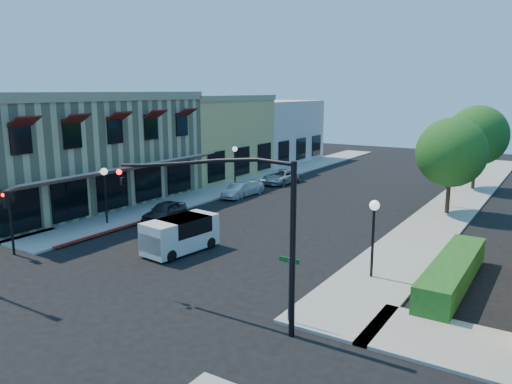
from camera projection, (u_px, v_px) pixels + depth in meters
The scene contains 22 objects.
ground at pixel (97, 299), 19.93m from camera, with size 120.00×120.00×0.00m, color black.
sidewalk_left at pixel (263, 178), 46.86m from camera, with size 3.50×50.00×0.12m, color gray.
sidewalk_right at pixel (460, 200), 37.70m from camera, with size 3.50×50.00×0.12m, color gray.
curb_red_strip at pixel (125, 228), 30.17m from camera, with size 0.25×10.00×0.06m, color maroon.
corner_brick_building at pixel (70, 149), 36.33m from camera, with size 11.77×18.20×8.10m.
yellow_stucco_building at pixel (199, 136), 48.82m from camera, with size 10.00×12.00×7.60m, color #E7BD68.
pink_stucco_building at pixel (263, 131), 58.81m from camera, with size 10.00×12.00×7.00m, color beige.
hedge at pixel (451, 286), 21.26m from camera, with size 1.40×8.00×1.10m, color #1F5017.
street_tree_a at pixel (451, 153), 32.70m from camera, with size 4.56×4.56×6.48m.
street_tree_b at pixel (477, 136), 40.92m from camera, with size 4.94×4.94×7.02m.
signal_mast_arm at pixel (239, 211), 17.29m from camera, with size 8.01×0.39×6.00m.
secondary_signal at pixel (8, 211), 24.82m from camera, with size 0.28×0.42×3.32m.
street_name_sign at pixel (289, 279), 17.49m from camera, with size 0.80×0.06×2.50m.
lamppost_left_near at pixel (105, 181), 30.46m from camera, with size 0.44×0.44×3.57m.
lamppost_left_far at pixel (235, 156), 42.05m from camera, with size 0.44×0.44×3.57m.
lamppost_right_near at pixel (374, 219), 21.56m from camera, with size 0.44×0.44×3.57m.
lamppost_right_far at pixel (451, 170), 34.81m from camera, with size 0.44×0.44×3.57m.
white_van at pixel (180, 233), 25.58m from camera, with size 2.21×4.19×1.78m.
parked_car_a at pixel (165, 211), 31.94m from camera, with size 1.43×3.56×1.21m, color black.
parked_car_b at pixel (237, 190), 38.80m from camera, with size 1.18×3.39×1.12m, color #ABAEB0.
parked_car_c at pixel (245, 188), 39.63m from camera, with size 1.54×3.79×1.10m, color silver.
parked_car_d at pixel (282, 177), 44.59m from camera, with size 2.04×4.42×1.23m, color #AFB3B5.
Camera 1 is at (15.35, -12.38, 8.21)m, focal length 35.00 mm.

